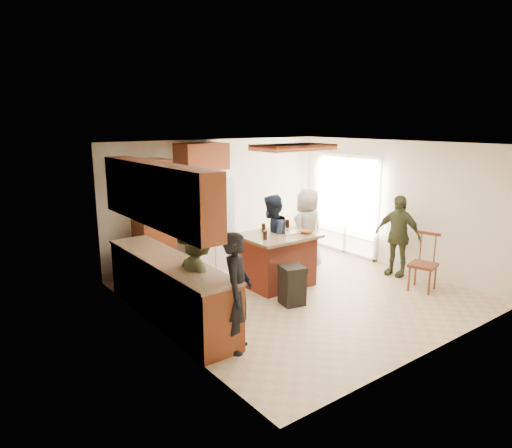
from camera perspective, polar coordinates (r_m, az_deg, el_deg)
room_shell at (r=11.85m, az=15.85°, el=2.60°), size 8.00×5.20×5.00m
person_front_left at (r=5.74m, az=-2.39°, el=-8.52°), size 0.69×0.69×1.54m
person_behind_left at (r=8.18m, az=1.97°, el=-1.84°), size 0.90×0.78×1.59m
person_behind_right at (r=8.90m, az=6.47°, el=-0.68°), size 0.86×0.65×1.60m
person_side_right at (r=8.92m, az=17.27°, el=-1.38°), size 0.61×0.97×1.53m
person_counter at (r=6.30m, az=-7.16°, el=-6.89°), size 0.52×1.00×1.49m
left_cabinetry at (r=6.67m, az=-11.34°, el=-4.03°), size 0.64×3.00×2.30m
back_wall_units at (r=8.54m, az=-11.24°, el=2.57°), size 1.80×0.60×2.45m
refrigerator at (r=8.92m, az=-6.36°, el=0.02°), size 0.90×0.76×1.80m
kitchen_island at (r=8.05m, az=2.71°, el=-4.44°), size 1.28×1.03×0.93m
island_items at (r=8.03m, az=4.34°, el=-0.87°), size 1.02×0.71×0.15m
trash_bin at (r=7.30m, az=4.55°, el=-7.61°), size 0.44×0.44×0.63m
spindle_chair at (r=8.34m, az=20.21°, el=-4.79°), size 0.52×0.52×0.99m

